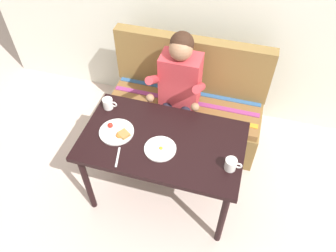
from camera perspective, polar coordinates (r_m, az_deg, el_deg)
name	(u,v)px	position (r m, az deg, el deg)	size (l,w,h in m)	color
ground_plane	(163,192)	(3.01, -0.81, -11.32)	(8.00, 8.00, 0.00)	beige
table	(162,147)	(2.48, -0.96, -3.59)	(1.20, 0.70, 0.73)	black
couch	(185,108)	(3.21, 3.04, 3.12)	(1.44, 0.56, 1.00)	olive
person	(178,87)	(2.81, 1.78, 6.83)	(0.45, 0.61, 1.21)	#BD373E
plate_breakfast	(117,132)	(2.48, -8.81, -1.01)	(0.26, 0.26, 0.05)	white
plate_eggs	(160,149)	(2.35, -1.36, -3.94)	(0.23, 0.23, 0.04)	white
coffee_mug	(231,164)	(2.26, 10.86, -6.50)	(0.12, 0.08, 0.09)	white
coffee_mug_second	(108,103)	(2.65, -10.30, 3.88)	(0.12, 0.08, 0.09)	white
fork	(118,157)	(2.34, -8.69, -5.34)	(0.01, 0.17, 0.01)	silver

